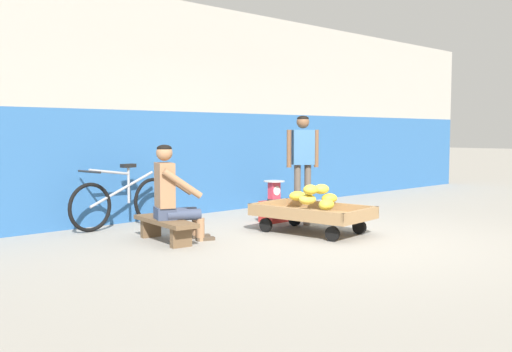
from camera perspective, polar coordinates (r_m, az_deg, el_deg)
ground_plane at (r=6.88m, az=8.91°, el=-6.46°), size 80.00×80.00×0.00m
back_wall at (r=9.07m, az=-7.12°, el=6.48°), size 16.00×0.30×3.25m
banana_cart at (r=7.39m, az=5.57°, el=-3.80°), size 1.01×1.53×0.36m
banana_pile at (r=7.42m, az=5.87°, el=-1.99°), size 0.80×1.12×0.26m
low_bench at (r=6.85m, az=-8.96°, el=-4.81°), size 0.44×1.13×0.27m
vendor_seated at (r=6.83m, az=-8.28°, el=-1.72°), size 0.74×0.61×1.14m
plastic_crate at (r=8.29m, az=1.80°, el=-3.51°), size 0.36×0.28×0.30m
weighing_scale at (r=8.26m, az=1.81°, el=-1.43°), size 0.30×0.30×0.29m
bicycle_near_left at (r=8.00m, az=-13.05°, el=-2.45°), size 1.66×0.48×0.86m
customer_adult at (r=8.66m, az=4.64°, el=2.14°), size 0.43×0.34×1.53m
shopping_bag at (r=8.06m, az=5.43°, el=-3.97°), size 0.18×0.12×0.24m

